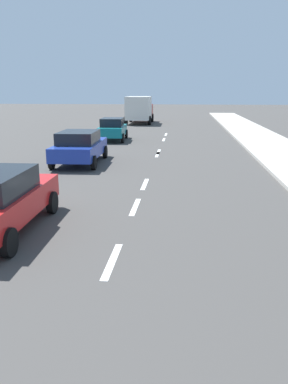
{
  "coord_description": "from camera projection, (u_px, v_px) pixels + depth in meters",
  "views": [
    {
      "loc": [
        1.42,
        2.1,
        3.47
      ],
      "look_at": [
        0.51,
        11.08,
        1.1
      ],
      "focal_mm": 36.49,
      "sensor_mm": 36.0,
      "label": 1
    }
  ],
  "objects": [
    {
      "name": "ground_plane",
      "position": [
        152.0,
        166.0,
        18.24
      ],
      "size": [
        160.0,
        160.0,
        0.0
      ],
      "primitive_type": "plane",
      "color": "#423F3D"
    },
    {
      "name": "lane_stripe_2",
      "position": [
        112.0,
        261.0,
        8.16
      ],
      "size": [
        0.16,
        1.8,
        0.01
      ],
      "primitive_type": "cube",
      "color": "white",
      "rests_on": "ground"
    },
    {
      "name": "lane_stripe_3",
      "position": [
        135.0,
        207.0,
        11.92
      ],
      "size": [
        0.16,
        1.8,
        0.01
      ],
      "primitive_type": "cube",
      "color": "white",
      "rests_on": "ground"
    },
    {
      "name": "lane_stripe_4",
      "position": [
        145.0,
        184.0,
        14.79
      ],
      "size": [
        0.16,
        1.8,
        0.01
      ],
      "primitive_type": "cube",
      "color": "white",
      "rests_on": "ground"
    },
    {
      "name": "lane_stripe_5",
      "position": [
        157.0,
        154.0,
        21.55
      ],
      "size": [
        0.16,
        1.8,
        0.01
      ],
      "primitive_type": "cube",
      "color": "white",
      "rests_on": "ground"
    },
    {
      "name": "lane_stripe_6",
      "position": [
        159.0,
        152.0,
        22.49
      ],
      "size": [
        0.16,
        1.8,
        0.01
      ],
      "primitive_type": "cube",
      "color": "white",
      "rests_on": "ground"
    },
    {
      "name": "lane_stripe_7",
      "position": [
        164.0,
        140.0,
        28.03
      ],
      "size": [
        0.16,
        1.8,
        0.01
      ],
      "primitive_type": "cube",
      "color": "white",
      "rests_on": "ground"
    },
    {
      "name": "lane_stripe_8",
      "position": [
        166.0,
        134.0,
        31.22
      ],
      "size": [
        0.16,
        1.8,
        0.01
      ],
      "primitive_type": "cube",
      "color": "white",
      "rests_on": "ground"
    },
    {
      "name": "parked_car_blue",
      "position": [
        80.0,
        146.0,
        18.75
      ],
      "size": [
        2.23,
        4.64,
        1.57
      ],
      "rotation": [
        0.0,
        0.0,
        0.04
      ],
      "color": "#1E389E",
      "rests_on": "ground"
    },
    {
      "name": "parked_car_teal",
      "position": [
        113.0,
        129.0,
        27.31
      ],
      "size": [
        2.01,
        4.02,
        1.57
      ],
      "rotation": [
        0.0,
        0.0,
        0.05
      ],
      "color": "#14727A",
      "rests_on": "ground"
    },
    {
      "name": "delivery_truck",
      "position": [
        139.0,
        109.0,
        41.18
      ],
      "size": [
        2.72,
        6.26,
        2.8
      ],
      "rotation": [
        0.0,
        0.0,
        0.01
      ],
      "color": "maroon",
      "rests_on": "ground"
    }
  ]
}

